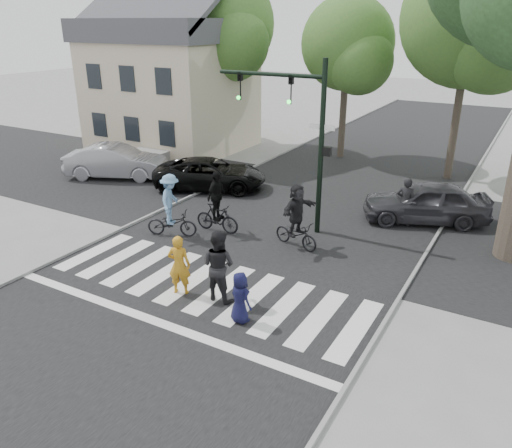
{
  "coord_description": "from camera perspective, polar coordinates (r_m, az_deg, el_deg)",
  "views": [
    {
      "loc": [
        7.58,
        -9.26,
        7.09
      ],
      "look_at": [
        0.5,
        3.0,
        1.3
      ],
      "focal_mm": 35.0,
      "sensor_mm": 36.0,
      "label": 1
    }
  ],
  "objects": [
    {
      "name": "curb_left",
      "position": [
        20.31,
        -10.81,
        1.55
      ],
      "size": [
        0.1,
        70.0,
        0.1
      ],
      "primitive_type": "cube",
      "color": "gray",
      "rests_on": "ground"
    },
    {
      "name": "house",
      "position": [
        30.24,
        -9.69,
        15.7
      ],
      "size": [
        8.4,
        8.1,
        8.82
      ],
      "color": "beige",
      "rests_on": "ground"
    },
    {
      "name": "cyclist_right",
      "position": [
        16.55,
        4.67,
        0.51
      ],
      "size": [
        1.83,
        1.7,
        2.2
      ],
      "color": "black",
      "rests_on": "ground"
    },
    {
      "name": "bg_tree_2",
      "position": [
        27.54,
        10.75,
        19.16
      ],
      "size": [
        5.04,
        4.8,
        8.4
      ],
      "color": "brown",
      "rests_on": "ground"
    },
    {
      "name": "pedestrian_child",
      "position": [
        12.57,
        -1.82,
        -8.41
      ],
      "size": [
        0.77,
        0.63,
        1.37
      ],
      "primitive_type": "imported",
      "rotation": [
        0.0,
        0.0,
        2.8
      ],
      "color": "black",
      "rests_on": "ground"
    },
    {
      "name": "bg_tree_1",
      "position": [
        29.62,
        -3.6,
        21.36
      ],
      "size": [
        6.09,
        5.8,
        9.8
      ],
      "color": "brown",
      "rests_on": "ground"
    },
    {
      "name": "traffic_signal",
      "position": [
        17.36,
        4.97,
        11.58
      ],
      "size": [
        4.45,
        0.29,
        6.0
      ],
      "color": "black",
      "rests_on": "ground"
    },
    {
      "name": "bg_tree_3",
      "position": [
        24.75,
        23.94,
        20.15
      ],
      "size": [
        6.3,
        6.0,
        10.2
      ],
      "color": "brown",
      "rests_on": "ground"
    },
    {
      "name": "pedestrian_adult",
      "position": [
        13.44,
        -4.31,
        -4.71
      ],
      "size": [
        1.01,
        0.79,
        2.03
      ],
      "primitive_type": "imported",
      "rotation": [
        0.0,
        0.0,
        3.11
      ],
      "color": "black",
      "rests_on": "ground"
    },
    {
      "name": "bystander_dark",
      "position": [
        19.08,
        16.71,
        2.44
      ],
      "size": [
        0.71,
        0.49,
        1.86
      ],
      "primitive_type": "imported",
      "rotation": [
        0.0,
        0.0,
        3.21
      ],
      "color": "black",
      "rests_on": "ground"
    },
    {
      "name": "bg_tree_0",
      "position": [
        33.07,
        -10.83,
        20.24
      ],
      "size": [
        5.46,
        5.2,
        8.97
      ],
      "color": "brown",
      "rests_on": "ground"
    },
    {
      "name": "car_silver",
      "position": [
        25.09,
        -15.67,
        6.88
      ],
      "size": [
        5.09,
        3.52,
        1.59
      ],
      "primitive_type": "imported",
      "rotation": [
        0.0,
        0.0,
        2.0
      ],
      "color": "#939398",
      "rests_on": "ground"
    },
    {
      "name": "pedestrian_woman",
      "position": [
        13.89,
        -8.78,
        -4.65
      ],
      "size": [
        0.74,
        0.62,
        1.74
      ],
      "primitive_type": "imported",
      "rotation": [
        0.0,
        0.0,
        3.52
      ],
      "color": "#BC811C",
      "rests_on": "ground"
    },
    {
      "name": "ground",
      "position": [
        13.91,
        -8.08,
        -8.65
      ],
      "size": [
        120.0,
        120.0,
        0.0
      ],
      "primitive_type": "plane",
      "color": "gray",
      "rests_on": "ground"
    },
    {
      "name": "crosswalk",
      "position": [
        14.36,
        -6.46,
        -7.48
      ],
      "size": [
        10.0,
        3.85,
        0.01
      ],
      "color": "silver",
      "rests_on": "ground"
    },
    {
      "name": "road_stem",
      "position": [
        17.64,
        1.84,
        -1.46
      ],
      "size": [
        10.0,
        70.0,
        0.01
      ],
      "primitive_type": "cube",
      "color": "black",
      "rests_on": "ground"
    },
    {
      "name": "car_suv",
      "position": [
        22.62,
        -5.26,
        5.71
      ],
      "size": [
        5.48,
        4.11,
        1.38
      ],
      "primitive_type": "imported",
      "rotation": [
        0.0,
        0.0,
        1.99
      ],
      "color": "black",
      "rests_on": "ground"
    },
    {
      "name": "cyclist_mid",
      "position": [
        17.81,
        -4.5,
        1.9
      ],
      "size": [
        1.74,
        1.06,
        2.24
      ],
      "color": "black",
      "rests_on": "ground"
    },
    {
      "name": "cyclist_left",
      "position": [
        17.63,
        -9.68,
        1.62
      ],
      "size": [
        1.88,
        1.32,
        2.25
      ],
      "color": "black",
      "rests_on": "ground"
    },
    {
      "name": "car_grey",
      "position": [
        19.75,
        18.84,
        2.38
      ],
      "size": [
        4.93,
        3.42,
        1.56
      ],
      "primitive_type": "imported",
      "rotation": [
        0.0,
        0.0,
        -1.19
      ],
      "color": "#343338",
      "rests_on": "ground"
    },
    {
      "name": "curb_right",
      "position": [
        16.11,
        17.93,
        -4.85
      ],
      "size": [
        0.1,
        70.0,
        0.1
      ],
      "primitive_type": "cube",
      "color": "gray",
      "rests_on": "ground"
    },
    {
      "name": "road_cross",
      "position": [
        20.14,
        5.89,
        1.53
      ],
      "size": [
        70.0,
        10.0,
        0.01
      ],
      "primitive_type": "cube",
      "color": "black",
      "rests_on": "ground"
    }
  ]
}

